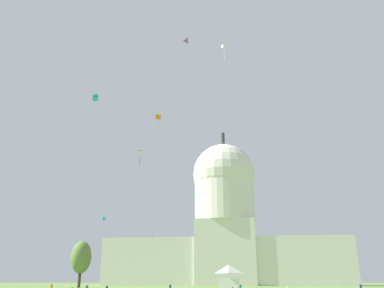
{
  "coord_description": "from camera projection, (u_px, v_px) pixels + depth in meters",
  "views": [
    {
      "loc": [
        5.56,
        -30.42,
        2.31
      ],
      "look_at": [
        -5.74,
        66.41,
        35.26
      ],
      "focal_mm": 37.81,
      "sensor_mm": 36.0,
      "label": 1
    }
  ],
  "objects": [
    {
      "name": "capitol_building",
      "position": [
        225.0,
        229.0,
        191.94
      ],
      "size": [
        111.91,
        30.52,
        74.1
      ],
      "color": "silver",
      "rests_on": "ground_plane"
    },
    {
      "name": "event_tent",
      "position": [
        229.0,
        278.0,
        92.7
      ],
      "size": [
        4.76,
        4.74,
        5.74
      ],
      "rotation": [
        0.0,
        0.0,
        -0.02
      ],
      "color": "white",
      "rests_on": "ground_plane"
    },
    {
      "name": "tree_west_mid",
      "position": [
        81.0,
        257.0,
        110.89
      ],
      "size": [
        6.9,
        7.87,
        12.72
      ],
      "color": "#42301E",
      "rests_on": "ground_plane"
    },
    {
      "name": "person_teal_back_right",
      "position": [
        240.0,
        288.0,
        84.19
      ],
      "size": [
        0.5,
        0.5,
        1.65
      ],
      "rotation": [
        0.0,
        0.0,
        1.62
      ],
      "color": "#1E757A",
      "rests_on": "ground_plane"
    },
    {
      "name": "person_navy_front_right",
      "position": [
        170.0,
        288.0,
        84.87
      ],
      "size": [
        0.53,
        0.53,
        1.58
      ],
      "rotation": [
        0.0,
        0.0,
        3.59
      ],
      "color": "navy",
      "rests_on": "ground_plane"
    },
    {
      "name": "kite_yellow_low",
      "position": [
        308.0,
        223.0,
        96.55
      ],
      "size": [
        1.02,
        1.28,
        0.08
      ],
      "rotation": [
        0.0,
        0.0,
        1.12
      ],
      "color": "yellow"
    },
    {
      "name": "kite_white_high",
      "position": [
        223.0,
        47.0,
        84.11
      ],
      "size": [
        1.01,
        1.01,
        3.74
      ],
      "rotation": [
        0.0,
        0.0,
        0.79
      ],
      "color": "white"
    },
    {
      "name": "kite_blue_mid",
      "position": [
        152.0,
        233.0,
        149.95
      ],
      "size": [
        0.79,
        1.24,
        2.39
      ],
      "rotation": [
        0.0,
        0.0,
        4.84
      ],
      "color": "blue"
    },
    {
      "name": "kite_green_high",
      "position": [
        193.0,
        194.0,
        171.95
      ],
      "size": [
        0.61,
        1.06,
        3.28
      ],
      "rotation": [
        0.0,
        0.0,
        4.33
      ],
      "color": "green"
    },
    {
      "name": "kite_turquoise_high",
      "position": [
        95.0,
        98.0,
        78.11
      ],
      "size": [
        1.06,
        0.98,
        1.26
      ],
      "rotation": [
        0.0,
        0.0,
        4.76
      ],
      "color": "teal"
    },
    {
      "name": "kite_orange_mid",
      "position": [
        158.0,
        118.0,
        64.68
      ],
      "size": [
        0.81,
        0.36,
        2.09
      ],
      "rotation": [
        0.0,
        0.0,
        5.86
      ],
      "color": "orange"
    },
    {
      "name": "kite_gold_mid",
      "position": [
        139.0,
        154.0,
        69.43
      ],
      "size": [
        1.28,
        1.14,
        2.47
      ],
      "rotation": [
        0.0,
        0.0,
        3.63
      ],
      "color": "gold"
    },
    {
      "name": "kite_cyan_mid",
      "position": [
        104.0,
        218.0,
        110.02
      ],
      "size": [
        1.21,
        1.24,
        2.29
      ],
      "rotation": [
        0.0,
        0.0,
        3.58
      ],
      "color": "#33BCDB"
    },
    {
      "name": "kite_violet_high",
      "position": [
        183.0,
        44.0,
        67.19
      ],
      "size": [
        1.0,
        1.38,
        0.29
      ],
      "rotation": [
        0.0,
        0.0,
        4.81
      ],
      "color": "purple"
    }
  ]
}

